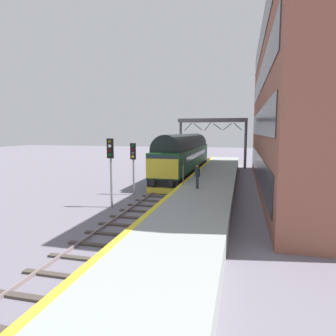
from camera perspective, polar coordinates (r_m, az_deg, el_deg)
The scene contains 10 objects.
ground_plane at distance 26.18m, azimuth 0.21°, elevation -3.93°, with size 140.00×140.00×0.00m, color slate.
track_main at distance 26.17m, azimuth 0.21°, elevation -3.81°, with size 2.50×60.00×0.15m.
station_platform at distance 25.49m, azimuth 8.10°, elevation -3.16°, with size 4.00×44.00×1.01m.
station_building at distance 27.89m, azimuth 22.21°, elevation 11.36°, with size 4.94×30.17×14.66m.
diesel_locomotive at distance 32.84m, azimuth 3.20°, elevation 2.65°, with size 2.74×19.53×4.68m.
signal_post_near at distance 19.64m, azimuth -10.83°, elevation 0.98°, with size 0.44×0.22×4.50m.
signal_post_mid at distance 23.45m, azimuth -6.61°, elevation 1.31°, with size 0.44×0.22×4.05m.
platform_number_sign at distance 22.28m, azimuth 2.87°, elevation -0.10°, with size 0.10×0.44×1.80m.
waiting_passenger at distance 20.83m, azimuth 5.60°, elevation -1.22°, with size 0.46×0.47×1.64m.
overhead_footbridge at distance 41.83m, azimuth 8.47°, elevation 8.26°, with size 9.30×2.00×6.70m.
Camera 1 is at (6.10, -24.97, 4.94)m, focal length 32.07 mm.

